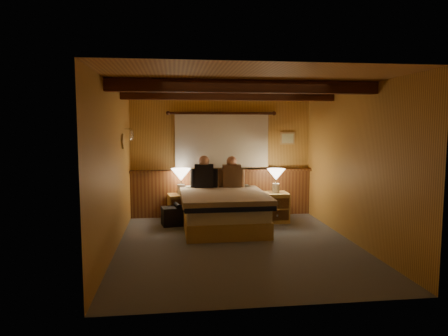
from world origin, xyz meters
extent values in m
plane|color=#4F555E|center=(0.00, 0.00, 0.00)|extent=(4.20, 4.20, 0.00)
plane|color=#D99C51|center=(0.00, 0.00, 2.40)|extent=(4.20, 4.20, 0.00)
plane|color=gold|center=(0.00, 2.10, 1.20)|extent=(3.60, 0.00, 3.60)
plane|color=gold|center=(-1.80, 0.00, 1.20)|extent=(0.00, 4.20, 4.20)
plane|color=gold|center=(1.80, 0.00, 1.20)|extent=(0.00, 4.20, 4.20)
plane|color=gold|center=(0.00, -2.10, 1.20)|extent=(3.60, 0.00, 3.60)
cube|color=brown|center=(0.00, 2.04, 0.45)|extent=(3.60, 0.12, 0.90)
cube|color=brown|center=(0.00, 1.98, 0.92)|extent=(3.60, 0.22, 0.04)
cylinder|color=#411F10|center=(0.00, 2.02, 2.05)|extent=(2.10, 0.05, 0.05)
sphere|color=#411F10|center=(-1.05, 2.02, 2.05)|extent=(0.08, 0.08, 0.08)
sphere|color=#411F10|center=(1.05, 2.02, 2.05)|extent=(0.08, 0.08, 0.08)
cube|color=beige|center=(0.00, 2.03, 1.50)|extent=(1.85, 0.08, 1.05)
cube|color=#411F10|center=(0.00, -0.60, 2.31)|extent=(3.60, 0.15, 0.16)
cube|color=#411F10|center=(0.00, 0.90, 2.31)|extent=(3.60, 0.15, 0.16)
cylinder|color=silver|center=(-1.74, 1.60, 1.75)|extent=(0.03, 0.55, 0.03)
torus|color=silver|center=(-1.71, 1.45, 1.63)|extent=(0.01, 0.21, 0.21)
torus|color=silver|center=(-1.71, 1.68, 1.63)|extent=(0.01, 0.21, 0.21)
cube|color=tan|center=(1.35, 2.08, 1.55)|extent=(0.30, 0.03, 0.25)
cube|color=#F2EBC7|center=(1.35, 2.06, 1.55)|extent=(0.24, 0.01, 0.19)
cube|color=tan|center=(-0.10, 1.07, 0.14)|extent=(1.40, 1.85, 0.27)
cube|color=silver|center=(-0.10, 1.07, 0.38)|extent=(1.36, 1.81, 0.22)
cube|color=black|center=(-0.10, 0.84, 0.52)|extent=(1.45, 1.48, 0.07)
cube|color=#B57C81|center=(-0.10, 0.96, 0.58)|extent=(1.49, 1.67, 0.11)
cube|color=silver|center=(-0.46, 1.77, 0.57)|extent=(0.55, 0.32, 0.15)
cube|color=silver|center=(0.24, 1.78, 0.57)|extent=(0.55, 0.32, 0.15)
cube|color=tan|center=(-0.84, 1.78, 0.25)|extent=(0.51, 0.47, 0.50)
cube|color=brown|center=(-0.80, 1.59, 0.35)|extent=(0.40, 0.08, 0.17)
cube|color=brown|center=(-0.80, 1.59, 0.15)|extent=(0.40, 0.08, 0.17)
cylinder|color=silver|center=(-0.80, 1.59, 0.35)|extent=(0.03, 0.03, 0.03)
cylinder|color=silver|center=(-0.80, 1.59, 0.15)|extent=(0.03, 0.03, 0.03)
cube|color=tan|center=(0.92, 1.41, 0.28)|extent=(0.51, 0.46, 0.55)
cube|color=brown|center=(0.92, 1.20, 0.39)|extent=(0.45, 0.02, 0.19)
cube|color=brown|center=(0.92, 1.20, 0.17)|extent=(0.45, 0.02, 0.19)
cylinder|color=silver|center=(0.92, 1.20, 0.39)|extent=(0.03, 0.03, 0.03)
cylinder|color=silver|center=(0.92, 1.20, 0.17)|extent=(0.03, 0.03, 0.03)
cylinder|color=silver|center=(-0.82, 1.79, 0.59)|extent=(0.15, 0.15, 0.19)
cylinder|color=silver|center=(-0.82, 1.79, 0.72)|extent=(0.03, 0.03, 0.10)
cone|color=#FFE6C6|center=(-0.82, 1.79, 0.87)|extent=(0.38, 0.38, 0.23)
cylinder|color=silver|center=(0.95, 1.43, 0.64)|extent=(0.13, 0.13, 0.17)
cylinder|color=silver|center=(0.95, 1.43, 0.75)|extent=(0.02, 0.02, 0.09)
cone|color=#FFE6C6|center=(0.95, 1.43, 0.89)|extent=(0.34, 0.34, 0.21)
cube|color=black|center=(-0.38, 1.66, 0.84)|extent=(0.37, 0.23, 0.46)
cylinder|color=black|center=(-0.59, 1.68, 0.81)|extent=(0.11, 0.11, 0.37)
cylinder|color=black|center=(-0.18, 1.64, 0.81)|extent=(0.11, 0.11, 0.37)
sphere|color=tan|center=(-0.38, 1.66, 1.14)|extent=(0.20, 0.20, 0.20)
cube|color=#513520|center=(0.14, 1.64, 0.84)|extent=(0.36, 0.22, 0.45)
cylinder|color=#513520|center=(-0.06, 1.65, 0.80)|extent=(0.11, 0.11, 0.36)
cylinder|color=#513520|center=(0.34, 1.63, 0.80)|extent=(0.11, 0.11, 0.36)
sphere|color=tan|center=(0.14, 1.64, 1.13)|extent=(0.20, 0.20, 0.20)
cube|color=black|center=(-0.90, 1.38, 0.17)|extent=(0.61, 0.43, 0.33)
cylinder|color=black|center=(-0.90, 1.38, 0.36)|extent=(0.15, 0.34, 0.09)
camera|label=1|loc=(-0.94, -5.82, 1.80)|focal=32.00mm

